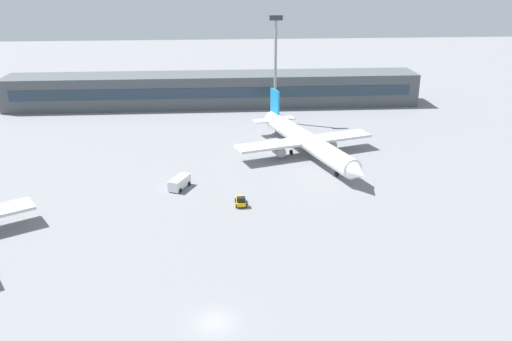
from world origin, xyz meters
The scene contains 6 objects.
ground_plane centered at (0.00, 40.00, 0.00)m, with size 400.00×400.00×0.00m, color gray.
terminal_building centered at (0.00, 100.37, 4.50)m, with size 115.21×12.13×9.00m.
airplane_mid centered at (19.64, 55.33, 3.30)m, with size 30.37×42.56×10.83m.
baggage_tug_yellow centered at (4.48, 31.66, 0.80)m, with size 1.87×3.63×1.75m.
service_van_white centered at (-6.29, 39.81, 1.11)m, with size 3.99×5.56×2.08m.
floodlight_tower_west centered at (15.54, 81.94, 15.31)m, with size 3.20×0.80×26.55m.
Camera 1 is at (1.06, -51.85, 38.70)m, focal length 38.03 mm.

